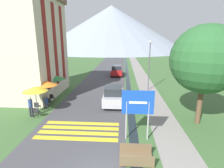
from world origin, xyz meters
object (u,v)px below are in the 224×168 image
at_px(cafe_umbrella_front_yellow, 35,89).
at_px(streetlamp, 149,62).
at_px(parked_car_far, 117,70).
at_px(cafe_umbrella_rear_green, 55,77).
at_px(tree_by_path, 205,60).
at_px(hotel_building, 30,41).
at_px(cafe_chair_middle, 49,101).
at_px(cafe_chair_far_left, 52,97).
at_px(person_seated_near, 46,101).
at_px(cafe_chair_near_right, 37,106).
at_px(person_standing_terrace, 30,105).
at_px(cafe_chair_nearest, 37,112).
at_px(parked_car_near, 114,96).
at_px(cafe_umbrella_middle_orange, 46,83).
at_px(road_sign, 138,107).
at_px(footbridge, 136,157).

xyz_separation_m(cafe_umbrella_front_yellow, streetlamp, (10.21, 7.93, 1.28)).
bearing_deg(parked_car_far, streetlamp, -64.21).
distance_m(cafe_umbrella_front_yellow, cafe_umbrella_rear_green, 4.79).
xyz_separation_m(streetlamp, tree_by_path, (2.52, -8.67, 1.26)).
relative_size(hotel_building, tree_by_path, 1.55).
bearing_deg(cafe_chair_middle, cafe_chair_far_left, 119.87).
bearing_deg(parked_car_far, hotel_building, -127.52).
bearing_deg(person_seated_near, parked_car_far, 69.13).
height_order(cafe_chair_near_right, person_standing_terrace, person_standing_terrace).
bearing_deg(person_standing_terrace, parked_car_far, 70.03).
xyz_separation_m(parked_car_far, streetlamp, (4.22, -8.73, 2.58)).
relative_size(cafe_chair_near_right, cafe_chair_middle, 1.00).
xyz_separation_m(cafe_chair_nearest, cafe_umbrella_front_yellow, (-0.26, 0.64, 1.69)).
xyz_separation_m(parked_car_near, person_standing_terrace, (-6.48, -3.19, 0.07)).
relative_size(cafe_umbrella_front_yellow, cafe_umbrella_middle_orange, 1.00).
xyz_separation_m(parked_car_far, cafe_umbrella_rear_green, (-6.17, -11.87, 1.23)).
relative_size(cafe_chair_nearest, cafe_chair_middle, 1.00).
height_order(cafe_chair_middle, person_seated_near, person_seated_near).
relative_size(cafe_chair_far_left, cafe_umbrella_front_yellow, 0.35).
relative_size(cafe_chair_near_right, streetlamp, 0.14).
bearing_deg(cafe_chair_nearest, cafe_chair_middle, 100.75).
relative_size(parked_car_near, streetlamp, 0.64).
bearing_deg(cafe_umbrella_front_yellow, parked_car_near, 23.20).
bearing_deg(parked_car_near, person_standing_terrace, -153.82).
distance_m(road_sign, cafe_umbrella_front_yellow, 8.64).
distance_m(person_seated_near, tree_by_path, 13.37).
xyz_separation_m(cafe_chair_near_right, person_seated_near, (0.46, 0.79, 0.17)).
xyz_separation_m(cafe_chair_middle, tree_by_path, (12.45, -2.49, 4.23)).
bearing_deg(cafe_umbrella_front_yellow, cafe_chair_far_left, 89.54).
bearing_deg(cafe_chair_near_right, parked_car_far, 46.40).
bearing_deg(cafe_chair_near_right, cafe_umbrella_rear_green, 66.11).
relative_size(parked_car_near, cafe_chair_nearest, 4.52).
bearing_deg(cafe_chair_far_left, road_sign, -24.23).
bearing_deg(cafe_umbrella_front_yellow, streetlamp, 37.83).
height_order(road_sign, parked_car_far, road_sign).
bearing_deg(cafe_chair_middle, person_seated_near, -88.45).
height_order(parked_car_far, person_seated_near, parked_car_far).
relative_size(cafe_umbrella_rear_green, tree_by_path, 0.33).
height_order(hotel_building, road_sign, hotel_building).
xyz_separation_m(person_standing_terrace, streetlamp, (10.46, 8.44, 2.51)).
xyz_separation_m(parked_car_near, streetlamp, (3.98, 5.26, 2.58)).
distance_m(cafe_chair_far_left, tree_by_path, 13.89).
bearing_deg(person_standing_terrace, cafe_chair_near_right, 92.71).
bearing_deg(cafe_chair_far_left, hotel_building, 154.07).
distance_m(footbridge, streetlamp, 13.85).
height_order(parked_car_near, cafe_chair_nearest, parked_car_near).
height_order(parked_car_near, tree_by_path, tree_by_path).
xyz_separation_m(person_standing_terrace, person_seated_near, (0.41, 1.88, -0.30)).
xyz_separation_m(hotel_building, streetlamp, (12.97, 2.67, -2.49)).
bearing_deg(cafe_umbrella_front_yellow, cafe_umbrella_middle_orange, 89.29).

